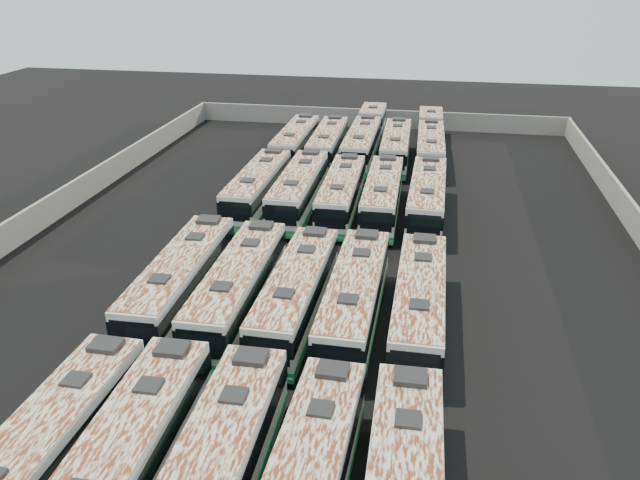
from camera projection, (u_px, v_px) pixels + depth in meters
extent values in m
plane|color=black|center=(326.00, 252.00, 44.43)|extent=(140.00, 140.00, 0.00)
cube|color=slate|center=(377.00, 118.00, 76.46)|extent=(45.20, 0.30, 2.20)
cube|color=slate|center=(39.00, 216.00, 47.66)|extent=(0.30, 73.20, 2.20)
cube|color=silver|center=(43.00, 455.00, 23.91)|extent=(2.79, 12.39, 2.83)
cube|color=#1B7743|center=(48.00, 475.00, 24.34)|extent=(2.84, 12.44, 0.43)
cube|color=black|center=(41.00, 446.00, 23.72)|extent=(2.85, 12.45, 0.95)
cube|color=beige|center=(36.00, 426.00, 23.31)|extent=(2.74, 12.14, 0.07)
cube|color=black|center=(76.00, 379.00, 25.69)|extent=(0.99, 0.99, 0.14)
cube|color=black|center=(106.00, 345.00, 27.87)|extent=(1.36, 1.16, 0.27)
cylinder|color=black|center=(79.00, 411.00, 28.16)|extent=(0.31, 1.03, 1.03)
cylinder|color=black|center=(124.00, 417.00, 27.76)|extent=(0.31, 1.03, 1.03)
cube|color=silver|center=(123.00, 466.00, 23.32)|extent=(2.93, 12.79, 2.92)
cube|color=black|center=(121.00, 456.00, 23.12)|extent=(2.99, 12.85, 0.98)
cube|color=beige|center=(118.00, 435.00, 22.71)|extent=(2.87, 12.53, 0.07)
cube|color=black|center=(149.00, 385.00, 25.18)|extent=(1.03, 1.03, 0.15)
cube|color=black|center=(172.00, 349.00, 27.44)|extent=(1.40, 1.20, 0.28)
cylinder|color=black|center=(144.00, 418.00, 27.69)|extent=(0.32, 1.07, 1.06)
cylinder|color=black|center=(192.00, 424.00, 27.36)|extent=(0.32, 1.07, 1.06)
cube|color=silver|center=(214.00, 479.00, 22.77)|extent=(2.82, 12.76, 2.92)
cube|color=black|center=(213.00, 469.00, 22.57)|extent=(2.88, 12.82, 0.98)
cube|color=beige|center=(211.00, 447.00, 22.15)|extent=(2.77, 12.50, 0.07)
cube|color=black|center=(234.00, 395.00, 24.62)|extent=(1.02, 1.02, 0.15)
cube|color=black|center=(251.00, 357.00, 26.88)|extent=(1.39, 1.19, 0.28)
cylinder|color=black|center=(221.00, 427.00, 27.13)|extent=(0.31, 1.06, 1.06)
cylinder|color=black|center=(272.00, 434.00, 26.78)|extent=(0.31, 1.06, 1.06)
cube|color=beige|center=(305.00, 461.00, 21.75)|extent=(2.77, 12.01, 0.07)
cube|color=black|center=(321.00, 409.00, 24.10)|extent=(0.99, 0.99, 0.14)
cube|color=black|center=(333.00, 370.00, 26.25)|extent=(1.35, 1.15, 0.26)
cylinder|color=black|center=(302.00, 439.00, 26.54)|extent=(0.31, 1.02, 1.02)
cylinder|color=black|center=(352.00, 446.00, 26.13)|extent=(0.31, 1.02, 1.02)
cube|color=beige|center=(405.00, 477.00, 20.92)|extent=(2.82, 12.43, 0.07)
cube|color=black|center=(408.00, 419.00, 23.37)|extent=(1.02, 1.02, 0.15)
cube|color=black|center=(410.00, 377.00, 25.62)|extent=(1.39, 1.19, 0.27)
cylinder|color=black|center=(378.00, 451.00, 25.86)|extent=(0.32, 1.06, 1.05)
cylinder|color=black|center=(433.00, 457.00, 25.53)|extent=(0.32, 1.06, 1.05)
cube|color=silver|center=(181.00, 281.00, 36.65)|extent=(2.89, 12.83, 2.93)
cube|color=#1B7743|center=(183.00, 297.00, 37.09)|extent=(2.94, 12.88, 0.45)
cube|color=black|center=(180.00, 273.00, 36.45)|extent=(2.95, 12.89, 0.98)
cube|color=black|center=(133.00, 335.00, 30.75)|extent=(2.34, 0.10, 1.54)
cube|color=#1B7743|center=(137.00, 363.00, 31.43)|extent=(2.66, 0.15, 0.30)
cube|color=beige|center=(179.00, 258.00, 36.03)|extent=(2.84, 12.57, 0.07)
cube|color=black|center=(159.00, 279.00, 33.46)|extent=(1.03, 1.03, 0.15)
cube|color=black|center=(195.00, 237.00, 38.51)|extent=(1.03, 1.03, 0.15)
cube|color=black|center=(208.00, 220.00, 40.78)|extent=(1.41, 1.20, 0.28)
cylinder|color=black|center=(136.00, 336.00, 33.69)|extent=(0.32, 1.07, 1.07)
cylinder|color=black|center=(176.00, 340.00, 33.35)|extent=(0.32, 1.07, 1.07)
cylinder|color=black|center=(189.00, 268.00, 41.03)|extent=(0.32, 1.07, 1.07)
cylinder|color=black|center=(222.00, 270.00, 40.69)|extent=(0.32, 1.07, 1.07)
cube|color=silver|center=(238.00, 288.00, 35.90)|extent=(2.75, 12.73, 2.91)
cube|color=#1B7743|center=(239.00, 304.00, 36.34)|extent=(2.80, 12.78, 0.44)
cube|color=black|center=(238.00, 280.00, 35.70)|extent=(2.82, 12.79, 0.97)
cube|color=black|center=(200.00, 344.00, 30.04)|extent=(2.33, 0.08, 1.54)
cube|color=#1B7743|center=(202.00, 372.00, 30.71)|extent=(2.65, 0.12, 0.30)
cube|color=beige|center=(237.00, 265.00, 35.28)|extent=(2.70, 12.48, 0.07)
cube|color=black|center=(221.00, 286.00, 32.73)|extent=(1.01, 1.01, 0.15)
cube|color=black|center=(250.00, 243.00, 37.74)|extent=(1.01, 1.01, 0.15)
cube|color=black|center=(261.00, 226.00, 40.00)|extent=(1.39, 1.18, 0.28)
cylinder|color=black|center=(197.00, 344.00, 32.97)|extent=(0.31, 1.06, 1.06)
cylinder|color=black|center=(238.00, 348.00, 32.61)|extent=(0.31, 1.06, 1.06)
cylinder|color=black|center=(241.00, 274.00, 40.26)|extent=(0.31, 1.06, 1.06)
cylinder|color=black|center=(275.00, 277.00, 39.90)|extent=(0.31, 1.06, 1.06)
cube|color=silver|center=(296.00, 294.00, 35.32)|extent=(2.75, 12.43, 2.84)
cube|color=#1B7743|center=(297.00, 310.00, 35.75)|extent=(2.80, 12.48, 0.43)
cube|color=black|center=(296.00, 287.00, 35.12)|extent=(2.81, 12.49, 0.95)
cube|color=black|center=(266.00, 351.00, 29.63)|extent=(2.27, 0.09, 1.50)
cube|color=#1B7743|center=(268.00, 378.00, 30.28)|extent=(2.58, 0.13, 0.29)
cube|color=beige|center=(296.00, 271.00, 34.71)|extent=(2.69, 12.18, 0.07)
cube|color=black|center=(284.00, 293.00, 32.24)|extent=(0.99, 0.99, 0.14)
cube|color=black|center=(306.00, 249.00, 37.11)|extent=(0.99, 0.99, 0.14)
cube|color=black|center=(315.00, 232.00, 39.30)|extent=(1.36, 1.15, 0.27)
cylinder|color=black|center=(259.00, 350.00, 32.50)|extent=(0.30, 1.04, 1.03)
cylinder|color=black|center=(300.00, 355.00, 32.11)|extent=(0.30, 1.04, 1.03)
cylinder|color=black|center=(294.00, 280.00, 39.58)|extent=(0.30, 1.04, 1.03)
cylinder|color=black|center=(328.00, 283.00, 39.18)|extent=(0.30, 1.04, 1.03)
cube|color=silver|center=(354.00, 299.00, 34.73)|extent=(2.67, 12.60, 2.88)
cube|color=#1B7743|center=(354.00, 315.00, 35.17)|extent=(2.72, 12.65, 0.44)
cube|color=black|center=(355.00, 292.00, 34.53)|extent=(2.73, 12.66, 0.97)
cube|color=black|center=(336.00, 360.00, 28.94)|extent=(2.31, 0.07, 1.52)
cube|color=#1B7743|center=(336.00, 388.00, 29.61)|extent=(2.62, 0.11, 0.29)
cube|color=beige|center=(355.00, 276.00, 34.12)|extent=(2.62, 12.35, 0.07)
cube|color=black|center=(348.00, 299.00, 31.60)|extent=(1.00, 1.00, 0.15)
cube|color=black|center=(362.00, 253.00, 36.55)|extent=(1.00, 1.00, 0.15)
cube|color=black|center=(367.00, 235.00, 38.78)|extent=(1.37, 1.16, 0.27)
cylinder|color=black|center=(321.00, 358.00, 31.85)|extent=(0.30, 1.05, 1.05)
cylinder|color=black|center=(365.00, 363.00, 31.47)|extent=(0.30, 1.05, 1.05)
cylinder|color=black|center=(345.00, 284.00, 39.06)|extent=(0.30, 1.05, 1.05)
cylinder|color=black|center=(381.00, 287.00, 38.68)|extent=(0.30, 1.05, 1.05)
cube|color=silver|center=(419.00, 304.00, 34.25)|extent=(2.63, 12.49, 2.86)
cube|color=#1B7743|center=(418.00, 321.00, 34.68)|extent=(2.68, 12.54, 0.44)
cube|color=black|center=(420.00, 297.00, 34.05)|extent=(2.69, 12.55, 0.96)
cube|color=black|center=(414.00, 366.00, 28.51)|extent=(2.29, 0.07, 1.51)
cube|color=#1B7743|center=(412.00, 394.00, 29.17)|extent=(2.60, 0.11, 0.29)
cube|color=beige|center=(421.00, 281.00, 33.64)|extent=(2.58, 12.24, 0.07)
cube|color=black|center=(419.00, 305.00, 31.15)|extent=(0.99, 0.99, 0.15)
cube|color=black|center=(423.00, 257.00, 36.06)|extent=(0.99, 0.99, 0.15)
cube|color=black|center=(425.00, 239.00, 38.27)|extent=(1.35, 1.15, 0.27)
cylinder|color=black|center=(392.00, 364.00, 31.39)|extent=(0.29, 1.04, 1.04)
cylinder|color=black|center=(437.00, 369.00, 31.02)|extent=(0.29, 1.04, 1.04)
cylinder|color=black|center=(403.00, 288.00, 38.54)|extent=(0.29, 1.04, 1.04)
cylinder|color=black|center=(439.00, 291.00, 38.16)|extent=(0.29, 1.04, 1.04)
cube|color=silver|center=(258.00, 188.00, 51.51)|extent=(2.66, 12.55, 2.87)
cube|color=#1B7743|center=(259.00, 200.00, 51.95)|extent=(2.72, 12.60, 0.44)
cube|color=black|center=(258.00, 182.00, 51.32)|extent=(2.73, 12.61, 0.96)
cube|color=black|center=(234.00, 212.00, 45.75)|extent=(2.30, 0.07, 1.52)
cube|color=#1B7743|center=(235.00, 232.00, 46.41)|extent=(2.61, 0.11, 0.29)
cube|color=beige|center=(257.00, 171.00, 50.90)|extent=(2.61, 12.30, 0.07)
cube|color=black|center=(247.00, 180.00, 48.39)|extent=(1.00, 1.00, 0.15)
cube|color=black|center=(266.00, 160.00, 53.33)|extent=(1.00, 1.00, 0.15)
cube|color=black|center=(273.00, 151.00, 55.55)|extent=(1.36, 1.16, 0.27)
cylinder|color=black|center=(231.00, 219.00, 48.64)|extent=(0.30, 1.05, 1.05)
cylinder|color=black|center=(258.00, 221.00, 48.27)|extent=(0.30, 1.05, 1.05)
cylinder|color=black|center=(259.00, 185.00, 55.82)|extent=(0.30, 1.05, 1.05)
cylinder|color=black|center=(283.00, 187.00, 55.44)|extent=(0.30, 1.05, 1.05)
cube|color=silver|center=(299.00, 190.00, 50.86)|extent=(2.76, 12.76, 2.92)
cube|color=#1B7743|center=(299.00, 202.00, 51.30)|extent=(2.81, 12.81, 0.45)
cube|color=black|center=(299.00, 185.00, 50.66)|extent=(2.82, 12.82, 0.98)
cube|color=black|center=(281.00, 215.00, 44.99)|extent=(2.34, 0.08, 1.54)
cube|color=#1B7743|center=(281.00, 236.00, 45.66)|extent=(2.65, 0.12, 0.30)
cube|color=beige|center=(298.00, 173.00, 50.24)|extent=(2.70, 12.51, 0.07)
cube|color=black|center=(291.00, 183.00, 47.68)|extent=(1.02, 1.02, 0.15)
cube|color=black|center=(305.00, 161.00, 52.71)|extent=(1.02, 1.02, 0.15)
cube|color=black|center=(311.00, 152.00, 54.97)|extent=(1.39, 1.18, 0.28)
cylinder|color=black|center=(274.00, 223.00, 47.92)|extent=(0.31, 1.06, 1.06)
cylinder|color=black|center=(303.00, 225.00, 47.56)|extent=(0.31, 1.06, 1.06)
cylinder|color=black|center=(296.00, 188.00, 55.23)|extent=(0.31, 1.06, 1.06)
cylinder|color=black|center=(321.00, 189.00, 54.87)|extent=(0.31, 1.06, 1.06)
cube|color=silver|center=(341.00, 194.00, 50.28)|extent=(2.80, 12.31, 2.81)
cube|color=#1B7743|center=(341.00, 206.00, 50.70)|extent=(2.85, 12.36, 0.43)
cube|color=black|center=(341.00, 188.00, 50.08)|extent=(2.86, 12.37, 0.94)
cube|color=black|center=(330.00, 219.00, 44.62)|extent=(2.25, 0.10, 1.48)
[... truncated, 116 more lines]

